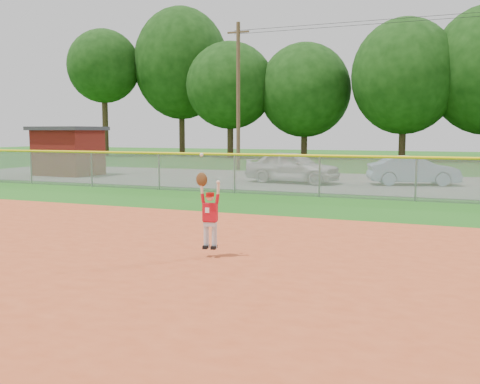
% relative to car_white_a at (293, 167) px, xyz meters
% --- Properties ---
extents(ground, '(120.00, 120.00, 0.00)m').
position_rel_car_white_a_xyz_m(ground, '(2.36, -14.65, -0.77)').
color(ground, '#1B5613').
rests_on(ground, ground).
extents(clay_infield, '(24.00, 16.00, 0.04)m').
position_rel_car_white_a_xyz_m(clay_infield, '(2.36, -17.65, -0.75)').
color(clay_infield, '#BC4622').
rests_on(clay_infield, ground).
extents(parking_strip, '(44.00, 10.00, 0.03)m').
position_rel_car_white_a_xyz_m(parking_strip, '(2.36, 1.35, -0.75)').
color(parking_strip, slate).
rests_on(parking_strip, ground).
extents(car_white_a, '(4.49, 2.21, 1.47)m').
position_rel_car_white_a_xyz_m(car_white_a, '(0.00, 0.00, 0.00)').
color(car_white_a, silver).
rests_on(car_white_a, parking_strip).
extents(car_blue, '(4.10, 2.46, 1.28)m').
position_rel_car_white_a_xyz_m(car_blue, '(5.23, 0.98, -0.10)').
color(car_blue, '#85A6C7').
rests_on(car_blue, parking_strip).
extents(utility_shed, '(3.66, 2.93, 2.64)m').
position_rel_car_white_a_xyz_m(utility_shed, '(-12.49, -0.26, 0.58)').
color(utility_shed, '#54120C').
rests_on(utility_shed, ground).
extents(outfield_fence, '(40.06, 0.10, 1.55)m').
position_rel_car_white_a_xyz_m(outfield_fence, '(2.36, -4.65, 0.12)').
color(outfield_fence, gray).
rests_on(outfield_fence, ground).
extents(power_lines, '(19.40, 0.24, 9.00)m').
position_rel_car_white_a_xyz_m(power_lines, '(3.36, 7.35, 3.91)').
color(power_lines, '#4C3823').
rests_on(power_lines, ground).
extents(tree_line, '(62.37, 13.00, 14.43)m').
position_rel_car_white_a_xyz_m(tree_line, '(3.32, 23.25, 6.76)').
color(tree_line, '#422D1C').
rests_on(tree_line, ground).
extents(ballplayer, '(0.47, 0.22, 1.78)m').
position_rel_car_white_a_xyz_m(ballplayer, '(2.65, -14.75, 0.13)').
color(ballplayer, silver).
rests_on(ballplayer, ground).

